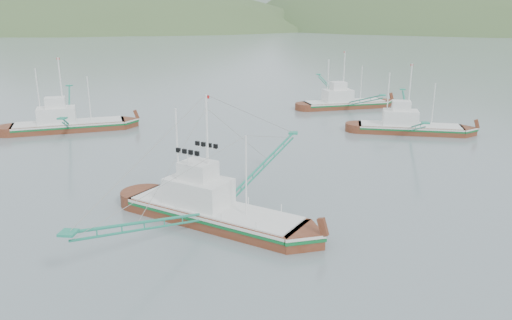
# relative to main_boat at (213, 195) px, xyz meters

# --- Properties ---
(ground) EXTENTS (1200.00, 1200.00, 0.00)m
(ground) POSITION_rel_main_boat_xyz_m (2.45, -1.22, -1.99)
(ground) COLOR slate
(ground) RESTS_ON ground
(main_boat) EXTENTS (13.46, 22.68, 9.67)m
(main_boat) POSITION_rel_main_boat_xyz_m (0.00, 0.00, 0.00)
(main_boat) COLOR #5B2713
(main_boat) RESTS_ON ground
(bg_boat_left) EXTENTS (13.56, 22.54, 9.64)m
(bg_boat_left) POSITION_rel_main_boat_xyz_m (-23.28, 25.13, -0.02)
(bg_boat_left) COLOR #5B2713
(bg_boat_left) RESTS_ON ground
(bg_boat_far) EXTENTS (12.87, 21.79, 9.18)m
(bg_boat_far) POSITION_rel_main_boat_xyz_m (11.27, 44.38, -0.16)
(bg_boat_far) COLOR #5B2713
(bg_boat_far) RESTS_ON ground
(bg_boat_right) EXTENTS (12.35, 22.08, 8.94)m
(bg_boat_right) POSITION_rel_main_boat_xyz_m (18.13, 28.89, -0.76)
(bg_boat_right) COLOR #5B2713
(bg_boat_right) RESTS_ON ground
(headland_left) EXTENTS (448.00, 308.00, 210.00)m
(headland_left) POSITION_rel_main_boat_xyz_m (-177.55, 358.78, -1.99)
(headland_left) COLOR #3E582D
(headland_left) RESTS_ON ground
(ridge_distant) EXTENTS (960.00, 400.00, 240.00)m
(ridge_distant) POSITION_rel_main_boat_xyz_m (32.45, 558.78, -1.99)
(ridge_distant) COLOR slate
(ridge_distant) RESTS_ON ground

